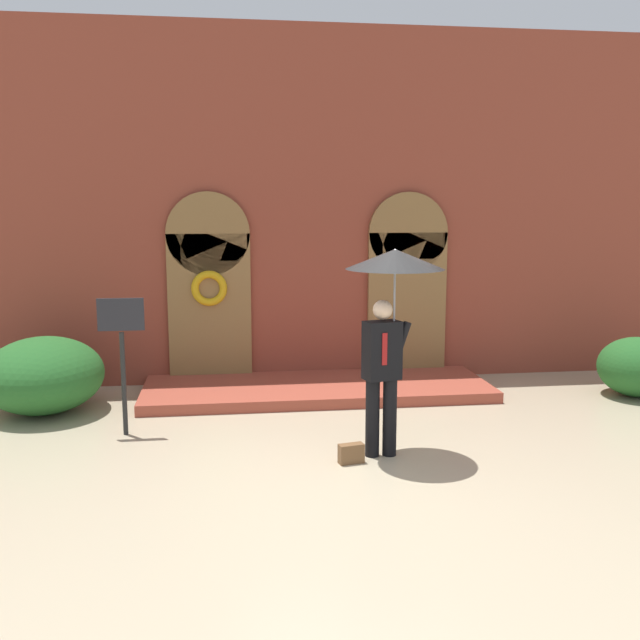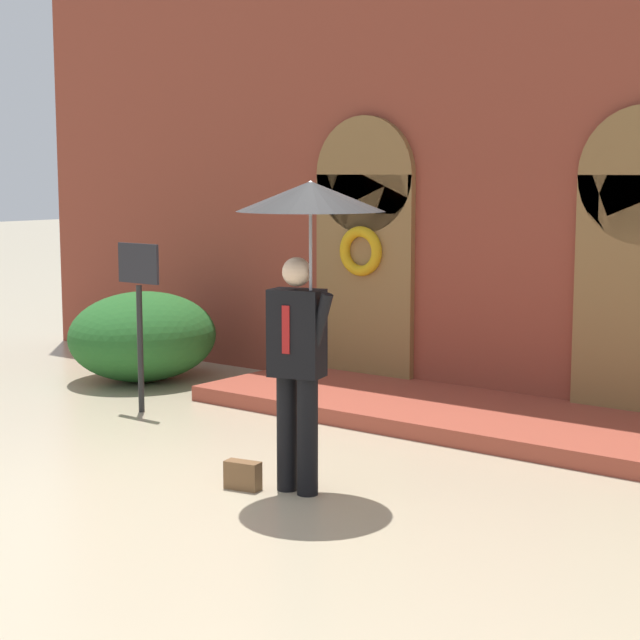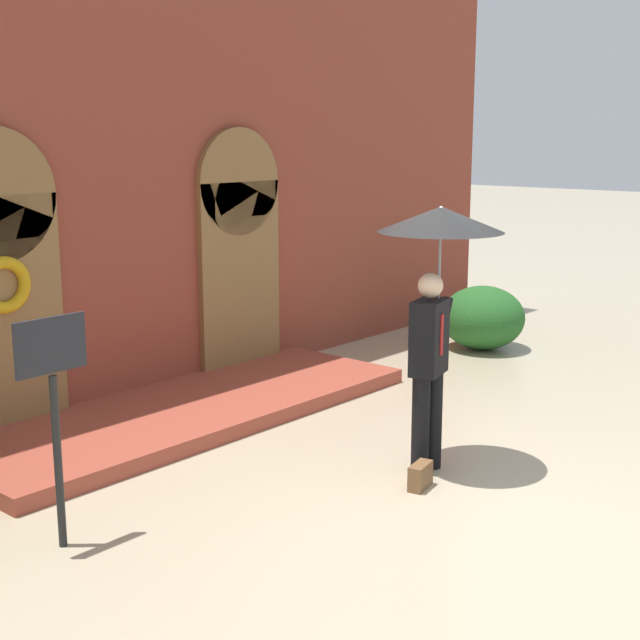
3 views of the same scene
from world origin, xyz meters
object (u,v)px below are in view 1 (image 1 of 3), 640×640
Objects in this scene: sign_post at (122,343)px; shrub_right at (638,367)px; shrub_left at (44,375)px; handbag at (351,454)px; person_with_umbrella at (392,290)px.

sign_post is 1.47× the size of shrub_right.
shrub_left is (-1.24, 1.17, -0.64)m from sign_post.
shrub_right is at bearing 13.53° from handbag.
handbag is at bearing -154.85° from shrub_right.
person_with_umbrella reaches higher than shrub_right.
handbag is 5.26m from shrub_right.
person_with_umbrella is at bearing -154.58° from shrub_right.
shrub_right is at bearing -2.04° from shrub_left.
person_with_umbrella is at bearing -20.61° from sign_post.
shrub_right is (8.61, -0.31, -0.08)m from shrub_left.
shrub_right is at bearing 25.42° from person_with_umbrella.
handbag is 4.64m from shrub_left.
shrub_right is at bearing 6.70° from sign_post.
handbag is at bearing -157.36° from person_with_umbrella.
sign_post is at bearing 159.39° from person_with_umbrella.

